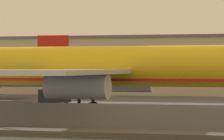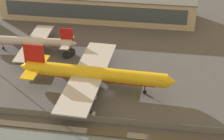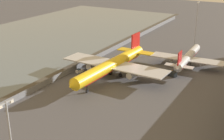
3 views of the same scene
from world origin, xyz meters
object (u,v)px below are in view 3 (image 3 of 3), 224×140
Objects in this scene: baggage_tug at (79,71)px; apron_light_mast_apron_east at (196,24)px; passenger_jet_silver at (188,57)px; cargo_jet_yellow at (112,65)px; ops_van at (171,73)px.

apron_light_mast_apron_east is at bearing 148.98° from baggage_tug.
apron_light_mast_apron_east reaches higher than passenger_jet_silver.
cargo_jet_yellow is 37.30m from passenger_jet_silver.
apron_light_mast_apron_east is (-25.54, -3.95, 10.19)m from passenger_jet_silver.
apron_light_mast_apron_east is (-56.91, 34.22, 13.50)m from baggage_tug.
passenger_jet_silver is 27.78m from apron_light_mast_apron_east.
ops_van is 43.16m from apron_light_mast_apron_east.
cargo_jet_yellow is 2.08× the size of apron_light_mast_apron_east.
passenger_jet_silver reaches higher than baggage_tug.
ops_van reaches higher than baggage_tug.
passenger_jet_silver is (-29.40, 22.91, -1.49)m from cargo_jet_yellow.
cargo_jet_yellow is at bearing 97.32° from baggage_tug.
cargo_jet_yellow is at bearing -37.93° from passenger_jet_silver.
passenger_jet_silver is 16.00m from ops_van.
cargo_jet_yellow reaches higher than baggage_tug.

